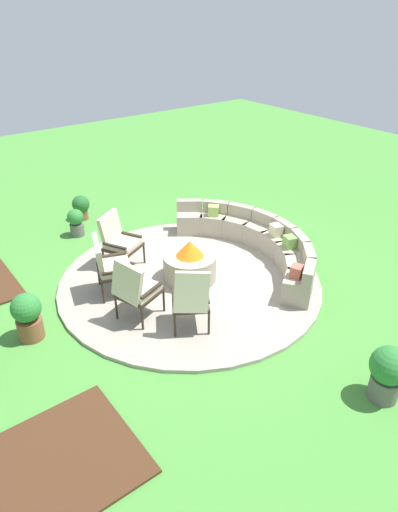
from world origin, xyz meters
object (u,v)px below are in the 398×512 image
lounge_chair_back_right (191,297)px  potted_plant_4 (81,206)px  lounge_chair_front_left (119,239)px  potted_plant_1 (76,221)px  curved_stone_bench (256,241)px  lounge_chair_back_left (135,288)px  potted_plant_2 (28,315)px  potted_plant_3 (388,372)px  fire_pit (190,264)px  lounge_chair_front_right (109,264)px

lounge_chair_back_right → potted_plant_4: lounge_chair_back_right is taller
lounge_chair_back_right → potted_plant_4: size_ratio=1.92×
lounge_chair_front_left → potted_plant_1: 1.77m
curved_stone_bench → lounge_chair_back_left: size_ratio=3.50×
potted_plant_2 → potted_plant_3: potted_plant_3 is taller
potted_plant_2 → potted_plant_3: 4.90m
curved_stone_bench → potted_plant_4: (-3.64, -1.92, -0.02)m
curved_stone_bench → potted_plant_2: bearing=-93.2°
fire_pit → lounge_chair_front_left: lounge_chair_front_left is taller
fire_pit → potted_plant_3: 3.63m
lounge_chair_back_right → curved_stone_bench: bearing=56.5°
lounge_chair_front_left → potted_plant_4: bearing=-125.1°
curved_stone_bench → potted_plant_3: bearing=-18.6°
curved_stone_bench → lounge_chair_front_right: size_ratio=3.61×
lounge_chair_back_left → potted_plant_1: 3.35m
fire_pit → lounge_chair_back_right: size_ratio=0.86×
lounge_chair_front_left → lounge_chair_back_right: 2.27m
curved_stone_bench → lounge_chair_back_right: (1.07, -2.33, 0.28)m
lounge_chair_back_left → lounge_chair_back_right: 0.87m
fire_pit → curved_stone_bench: (0.05, 1.53, -0.02)m
potted_plant_1 → potted_plant_4: potted_plant_1 is taller
curved_stone_bench → potted_plant_2: (-0.24, -4.29, 0.07)m
lounge_chair_front_right → lounge_chair_back_right: 1.65m
potted_plant_2 → potted_plant_4: potted_plant_2 is taller
lounge_chair_front_left → lounge_chair_front_right: size_ratio=0.99×
potted_plant_1 → potted_plant_2: size_ratio=0.79×
lounge_chair_back_left → potted_plant_3: bearing=6.3°
lounge_chair_front_right → lounge_chair_back_left: (0.87, -0.02, 0.01)m
lounge_chair_back_right → potted_plant_2: size_ratio=1.43×
potted_plant_2 → potted_plant_4: 4.14m
potted_plant_2 → potted_plant_4: bearing=145.1°
potted_plant_3 → curved_stone_bench: bearing=161.4°
curved_stone_bench → potted_plant_1: (-2.94, -2.35, -0.01)m
lounge_chair_back_right → potted_plant_3: lounge_chair_back_right is taller
lounge_chair_back_left → potted_plant_4: (-4.00, 0.92, -0.29)m
fire_pit → lounge_chair_back_right: (1.11, -0.80, 0.26)m
potted_plant_1 → fire_pit: bearing=15.8°
lounge_chair_back_right → potted_plant_1: (-4.01, -0.02, -0.29)m
potted_plant_1 → curved_stone_bench: bearing=38.6°
lounge_chair_front_left → potted_plant_2: size_ratio=1.37×
lounge_chair_back_left → potted_plant_2: lounge_chair_back_left is taller
lounge_chair_front_left → lounge_chair_back_left: bearing=42.9°
lounge_chair_back_right → fire_pit: bearing=86.3°
lounge_chair_front_right → potted_plant_4: size_ratio=1.86×
potted_plant_1 → lounge_chair_front_left: bearing=2.6°
lounge_chair_front_left → potted_plant_2: bearing=-1.5°
curved_stone_bench → lounge_chair_front_right: 2.88m
curved_stone_bench → lounge_chair_front_left: lounge_chair_front_left is taller
fire_pit → potted_plant_4: fire_pit is taller
curved_stone_bench → lounge_chair_front_left: (-1.20, -2.27, 0.26)m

